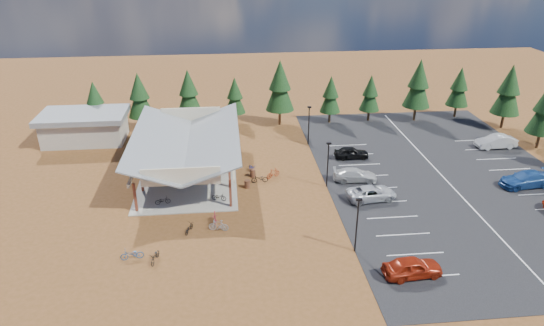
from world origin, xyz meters
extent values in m
plane|color=#593617|center=(0.00, 0.00, 0.00)|extent=(140.00, 140.00, 0.00)
cube|color=black|center=(18.50, 3.00, 0.02)|extent=(27.00, 44.00, 0.04)
cube|color=gray|center=(-10.00, 7.00, 0.05)|extent=(10.60, 18.60, 0.10)
cube|color=#5B251A|center=(-14.60, -1.40, 1.60)|extent=(0.25, 0.25, 3.00)
cube|color=#5B251A|center=(-14.60, 2.80, 1.60)|extent=(0.25, 0.25, 3.00)
cube|color=#5B251A|center=(-14.60, 7.00, 1.60)|extent=(0.25, 0.25, 3.00)
cube|color=#5B251A|center=(-14.60, 11.20, 1.60)|extent=(0.25, 0.25, 3.00)
cube|color=#5B251A|center=(-14.60, 15.40, 1.60)|extent=(0.25, 0.25, 3.00)
cube|color=#5B251A|center=(-5.40, -1.40, 1.60)|extent=(0.25, 0.25, 3.00)
cube|color=#5B251A|center=(-5.40, 2.80, 1.60)|extent=(0.25, 0.25, 3.00)
cube|color=#5B251A|center=(-5.40, 7.00, 1.60)|extent=(0.25, 0.25, 3.00)
cube|color=#5B251A|center=(-5.40, 11.20, 1.60)|extent=(0.25, 0.25, 3.00)
cube|color=#5B251A|center=(-5.40, 15.40, 1.60)|extent=(0.25, 0.25, 3.00)
cube|color=beige|center=(-15.00, 7.00, 3.10)|extent=(0.22, 18.00, 0.35)
cube|color=beige|center=(-5.00, 7.00, 3.10)|extent=(0.22, 18.00, 0.35)
cube|color=slate|center=(-12.90, 7.00, 4.00)|extent=(5.85, 19.40, 2.13)
cube|color=slate|center=(-7.10, 7.00, 4.00)|extent=(5.85, 19.40, 2.13)
cube|color=beige|center=(-10.00, -2.00, 3.90)|extent=(7.50, 0.15, 1.80)
cube|color=beige|center=(-10.00, 16.00, 3.90)|extent=(7.50, 0.15, 1.80)
cube|color=#ADA593|center=(-24.00, 18.00, 1.60)|extent=(10.00, 6.00, 3.20)
cube|color=slate|center=(-24.00, 18.00, 3.55)|extent=(11.00, 7.00, 0.70)
cylinder|color=black|center=(5.00, -10.00, 2.50)|extent=(0.14, 0.14, 5.00)
cube|color=black|center=(5.00, -10.00, 5.05)|extent=(0.50, 0.25, 0.18)
cylinder|color=black|center=(5.00, 2.00, 2.50)|extent=(0.14, 0.14, 5.00)
cube|color=black|center=(5.00, 2.00, 5.05)|extent=(0.50, 0.25, 0.18)
cylinder|color=black|center=(5.00, 14.00, 2.50)|extent=(0.14, 0.14, 5.00)
cube|color=black|center=(5.00, 14.00, 5.05)|extent=(0.50, 0.25, 0.18)
cylinder|color=#4F2D1C|center=(-3.56, 2.53, 0.45)|extent=(0.60, 0.60, 0.90)
cylinder|color=#4F2D1C|center=(-2.81, 5.16, 0.45)|extent=(0.60, 0.60, 0.90)
cylinder|color=#382314|center=(-23.26, 22.04, 0.85)|extent=(0.36, 0.36, 1.70)
cone|color=black|center=(-23.26, 22.04, 3.74)|extent=(2.99, 2.99, 4.08)
cone|color=black|center=(-23.26, 22.04, 5.44)|extent=(2.31, 2.31, 3.06)
cylinder|color=#382314|center=(-17.17, 21.56, 0.99)|extent=(0.36, 0.36, 1.98)
cone|color=black|center=(-17.17, 21.56, 4.35)|extent=(3.48, 3.48, 4.75)
cone|color=black|center=(-17.17, 21.56, 6.33)|extent=(2.69, 2.69, 3.56)
cylinder|color=#382314|center=(-10.60, 22.71, 0.99)|extent=(0.36, 0.36, 1.97)
cone|color=black|center=(-10.60, 22.71, 4.34)|extent=(3.47, 3.47, 4.73)
cone|color=black|center=(-10.60, 22.71, 6.31)|extent=(2.68, 2.68, 3.55)
cylinder|color=#382314|center=(-4.17, 22.78, 0.83)|extent=(0.36, 0.36, 1.66)
cone|color=black|center=(-4.17, 22.78, 3.65)|extent=(2.92, 2.92, 3.99)
cone|color=black|center=(-4.17, 22.78, 5.32)|extent=(2.26, 2.26, 2.99)
cylinder|color=#382314|center=(2.14, 21.68, 1.14)|extent=(0.36, 0.36, 2.28)
cone|color=black|center=(2.14, 21.68, 5.02)|extent=(4.01, 4.01, 5.47)
cone|color=black|center=(2.14, 21.68, 7.30)|extent=(3.10, 3.10, 4.11)
cylinder|color=#382314|center=(9.43, 21.78, 0.85)|extent=(0.36, 0.36, 1.69)
cone|color=black|center=(9.43, 21.78, 3.72)|extent=(2.98, 2.98, 4.06)
cone|color=black|center=(9.43, 21.78, 5.41)|extent=(2.30, 2.30, 3.04)
cylinder|color=#382314|center=(15.31, 22.07, 0.83)|extent=(0.36, 0.36, 1.67)
cone|color=black|center=(15.31, 22.07, 3.67)|extent=(2.93, 2.93, 4.00)
cone|color=black|center=(15.31, 22.07, 5.33)|extent=(2.27, 2.27, 3.00)
cylinder|color=#382314|center=(22.03, 21.44, 1.11)|extent=(0.36, 0.36, 2.21)
cone|color=black|center=(22.03, 21.44, 4.87)|extent=(3.90, 3.90, 5.31)
cone|color=black|center=(22.03, 21.44, 7.08)|extent=(3.01, 3.01, 3.98)
cylinder|color=#382314|center=(28.71, 22.39, 0.92)|extent=(0.36, 0.36, 1.84)
cone|color=black|center=(28.71, 22.39, 4.06)|extent=(3.24, 3.24, 4.42)
cone|color=black|center=(28.71, 22.39, 5.90)|extent=(2.51, 2.51, 3.32)
cylinder|color=#382314|center=(33.90, 9.82, 1.07)|extent=(0.36, 0.36, 2.14)
cylinder|color=#382314|center=(33.22, 17.20, 1.11)|extent=(0.36, 0.36, 2.21)
cone|color=black|center=(33.22, 17.20, 4.87)|extent=(3.89, 3.89, 5.31)
cone|color=black|center=(33.22, 17.20, 7.08)|extent=(3.01, 3.01, 3.98)
imported|color=black|center=(-12.19, -0.30, 0.50)|extent=(1.59, 0.81, 0.80)
imported|color=gray|center=(-11.71, 3.67, 0.56)|extent=(1.57, 0.70, 0.91)
imported|color=navy|center=(-11.70, 8.59, 0.51)|extent=(1.61, 0.65, 0.83)
imported|color=maroon|center=(-11.44, 13.73, 0.56)|extent=(1.57, 0.53, 0.93)
imported|color=black|center=(-6.58, -0.10, 0.50)|extent=(1.63, 0.99, 0.81)
imported|color=gray|center=(-9.06, 5.30, 0.59)|extent=(1.68, 0.60, 0.99)
imported|color=navy|center=(-8.23, 7.65, 0.59)|extent=(1.96, 1.23, 0.97)
imported|color=maroon|center=(-6.35, 14.80, 0.66)|extent=(1.92, 0.86, 1.11)
imported|color=black|center=(-11.82, -9.82, 0.49)|extent=(1.02, 1.98, 0.99)
imported|color=navy|center=(-13.78, -9.33, 0.50)|extent=(1.97, 0.92, 1.00)
imported|color=maroon|center=(-6.95, -4.27, 0.55)|extent=(0.60, 1.85, 1.10)
imported|color=black|center=(-9.29, -5.59, 0.42)|extent=(1.07, 1.68, 0.83)
imported|color=#94959C|center=(-6.61, -5.61, 0.56)|extent=(1.92, 0.91, 1.11)
imported|color=navy|center=(-2.78, 6.59, 0.41)|extent=(1.05, 1.64, 0.81)
imported|color=maroon|center=(-0.53, 4.69, 0.54)|extent=(1.79, 1.42, 1.08)
imported|color=black|center=(-2.13, 3.65, 0.48)|extent=(1.85, 0.74, 0.95)
imported|color=#9A230E|center=(8.61, -13.76, 0.84)|extent=(4.87, 2.31, 1.61)
imported|color=#B4B6BC|center=(8.96, -1.29, 0.75)|extent=(5.38, 2.98, 1.43)
imported|color=#B5B5B5|center=(8.36, 2.99, 0.74)|extent=(5.01, 2.51, 1.39)
imported|color=black|center=(9.46, 9.01, 0.75)|extent=(4.18, 1.77, 1.41)
imported|color=navy|center=(26.31, -0.09, 0.86)|extent=(5.87, 2.88, 1.64)
imported|color=silver|center=(28.61, 10.35, 0.87)|extent=(5.12, 1.93, 1.67)
camera|label=1|loc=(-5.47, -43.64, 24.32)|focal=32.00mm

